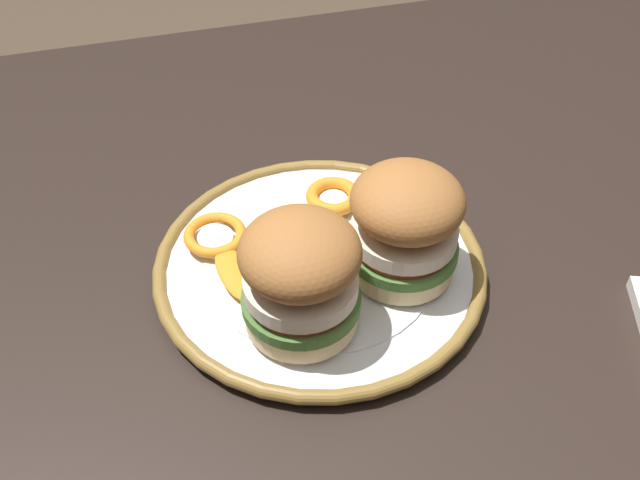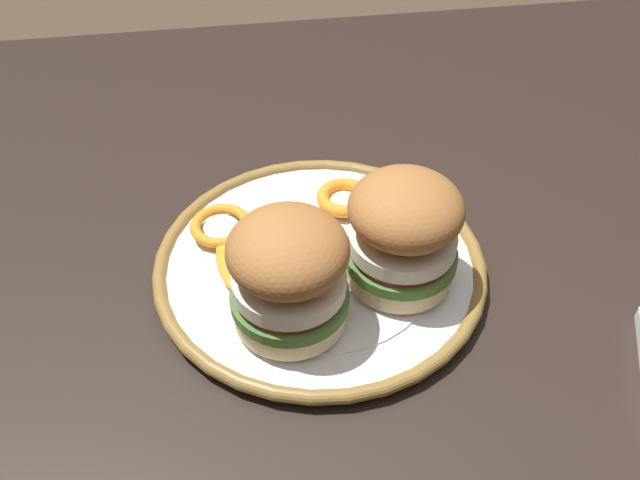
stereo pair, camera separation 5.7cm
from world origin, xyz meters
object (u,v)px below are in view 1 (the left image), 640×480
Objects in this scene: dining_table at (344,324)px; sandwich_half_right at (300,275)px; dinner_plate at (320,265)px; sandwich_half_left at (405,223)px.

dining_table is 0.17m from sandwich_half_right.
dinner_plate is 2.51× the size of sandwich_half_left.
dinner_plate reaches higher than dining_table.
sandwich_half_right is at bearing -161.57° from sandwich_half_left.
sandwich_half_right is (-0.03, -0.06, 0.06)m from dinner_plate.
dining_table is 4.96× the size of dinner_plate.
sandwich_half_right is at bearing -132.82° from dining_table.
dining_table is 0.16m from sandwich_half_left.
dinner_plate is at bearing 61.59° from sandwich_half_right.
dining_table is at bearing 2.13° from dinner_plate.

